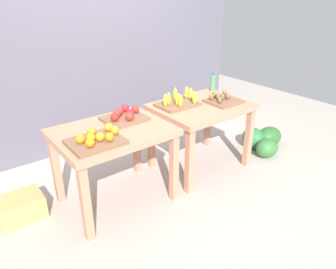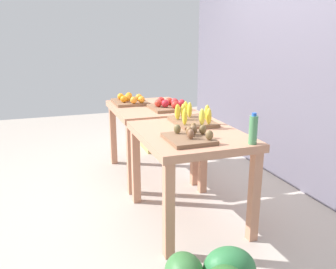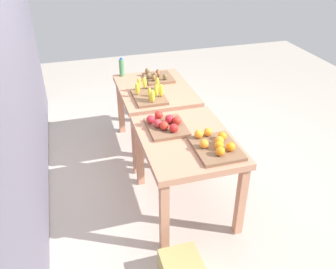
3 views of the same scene
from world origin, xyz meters
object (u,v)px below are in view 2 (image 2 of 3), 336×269
(banana_crate, at_px, (192,119))
(apple_bin, at_px, (168,105))
(display_table_right, at_px, (189,145))
(water_bottle, at_px, (253,130))
(orange_bin, at_px, (130,100))
(display_table_left, at_px, (150,117))
(cardboard_produce_box, at_px, (154,141))
(kiwi_bin, at_px, (190,137))

(banana_crate, bearing_deg, apple_bin, 179.06)
(display_table_right, xyz_separation_m, banana_crate, (-0.23, 0.12, 0.16))
(display_table_right, xyz_separation_m, water_bottle, (0.46, 0.29, 0.22))
(orange_bin, distance_m, banana_crate, 1.16)
(display_table_left, relative_size, cardboard_produce_box, 2.60)
(orange_bin, xyz_separation_m, cardboard_produce_box, (-0.61, 0.47, -0.71))
(kiwi_bin, bearing_deg, display_table_left, 176.04)
(display_table_left, distance_m, apple_bin, 0.30)
(apple_bin, distance_m, water_bottle, 1.38)
(display_table_right, distance_m, kiwi_bin, 0.29)
(banana_crate, xyz_separation_m, cardboard_produce_box, (-1.73, 0.18, -0.71))
(orange_bin, distance_m, cardboard_produce_box, 1.05)
(apple_bin, xyz_separation_m, banana_crate, (0.67, -0.01, 0.00))
(water_bottle, bearing_deg, kiwi_bin, -120.54)
(display_table_left, height_order, apple_bin, apple_bin)
(display_table_left, distance_m, orange_bin, 0.33)
(orange_bin, xyz_separation_m, apple_bin, (0.44, 0.30, 0.00))
(display_table_left, xyz_separation_m, kiwi_bin, (1.35, -0.09, 0.15))
(kiwi_bin, height_order, water_bottle, water_bottle)
(display_table_right, bearing_deg, banana_crate, 152.27)
(apple_bin, bearing_deg, orange_bin, -145.53)
(display_table_right, distance_m, cardboard_produce_box, 2.06)
(display_table_left, height_order, orange_bin, orange_bin)
(display_table_right, bearing_deg, orange_bin, -172.79)
(display_table_left, relative_size, apple_bin, 2.56)
(orange_bin, height_order, banana_crate, banana_crate)
(orange_bin, relative_size, cardboard_produce_box, 1.13)
(banana_crate, relative_size, water_bottle, 1.96)
(kiwi_bin, bearing_deg, apple_bin, 168.72)
(orange_bin, xyz_separation_m, water_bottle, (1.81, 0.46, 0.07))
(display_table_right, distance_m, orange_bin, 1.37)
(banana_crate, bearing_deg, orange_bin, -165.28)
(display_table_left, xyz_separation_m, water_bottle, (1.58, 0.29, 0.22))
(display_table_left, distance_m, water_bottle, 1.62)
(display_table_left, xyz_separation_m, banana_crate, (0.89, 0.12, 0.16))
(display_table_right, bearing_deg, water_bottle, 32.44)
(apple_bin, bearing_deg, display_table_left, -147.82)
(banana_crate, bearing_deg, cardboard_produce_box, 174.16)
(kiwi_bin, xyz_separation_m, water_bottle, (0.23, 0.39, 0.08))
(kiwi_bin, bearing_deg, water_bottle, 59.46)
(kiwi_bin, relative_size, water_bottle, 1.59)
(apple_bin, height_order, banana_crate, banana_crate)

